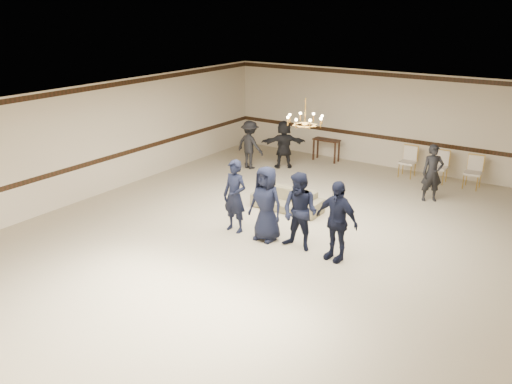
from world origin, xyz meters
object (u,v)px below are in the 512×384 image
(adult_left, at_px, (250,145))
(banquet_chair_right, at_px, (473,173))
(boy_a, at_px, (235,196))
(adult_right, at_px, (432,173))
(chandelier, at_px, (305,111))
(boy_c, at_px, (300,212))
(console_table, at_px, (326,150))
(boy_d, at_px, (336,221))
(adult_mid, at_px, (284,144))
(banquet_chair_left, at_px, (408,162))
(banquet_chair_mid, at_px, (439,167))
(boy_b, at_px, (266,204))
(settee, at_px, (287,200))

(adult_left, relative_size, banquet_chair_right, 1.64)
(boy_a, distance_m, adult_right, 5.84)
(chandelier, distance_m, adult_right, 4.61)
(boy_c, height_order, console_table, boy_c)
(boy_d, relative_size, adult_mid, 1.11)
(boy_c, relative_size, banquet_chair_left, 1.81)
(adult_left, relative_size, banquet_chair_mid, 1.64)
(adult_left, xyz_separation_m, console_table, (1.72, 2.24, -0.42))
(adult_right, height_order, banquet_chair_left, adult_right)
(boy_c, bearing_deg, adult_left, 137.08)
(chandelier, bearing_deg, boy_d, -39.82)
(banquet_chair_left, bearing_deg, adult_right, -53.72)
(adult_left, bearing_deg, boy_d, 146.33)
(boy_b, xyz_separation_m, boy_d, (1.80, 0.00, 0.00))
(adult_mid, height_order, banquet_chair_right, adult_mid)
(settee, distance_m, banquet_chair_mid, 5.36)
(boy_d, xyz_separation_m, adult_mid, (-4.49, 5.21, -0.09))
(boy_a, bearing_deg, banquet_chair_left, 75.50)
(adult_mid, bearing_deg, banquet_chair_right, 155.59)
(adult_mid, bearing_deg, banquet_chair_mid, 158.16)
(boy_c, bearing_deg, adult_right, 74.78)
(boy_b, xyz_separation_m, console_table, (-1.87, 6.75, -0.50))
(boy_d, distance_m, adult_right, 4.85)
(banquet_chair_mid, height_order, console_table, banquet_chair_mid)
(boy_b, bearing_deg, boy_a, -177.25)
(chandelier, height_order, banquet_chair_left, chandelier)
(boy_d, height_order, adult_left, boy_d)
(banquet_chair_right, bearing_deg, adult_mid, -172.61)
(banquet_chair_left, bearing_deg, boy_a, -107.24)
(boy_a, bearing_deg, banquet_chair_mid, 67.89)
(boy_d, xyz_separation_m, banquet_chair_mid, (0.33, 6.55, -0.40))
(adult_left, relative_size, console_table, 1.73)
(boy_a, bearing_deg, boy_d, 2.68)
(banquet_chair_mid, xyz_separation_m, banquet_chair_right, (1.00, 0.00, 0.00))
(boy_a, height_order, banquet_chair_right, boy_a)
(boy_c, xyz_separation_m, settee, (-1.47, 1.92, -0.62))
(chandelier, distance_m, banquet_chair_right, 6.44)
(boy_b, height_order, adult_right, boy_b)
(adult_right, bearing_deg, console_table, 120.29)
(settee, relative_size, console_table, 2.05)
(banquet_chair_left, xyz_separation_m, banquet_chair_right, (2.00, 0.00, 0.00))
(boy_d, relative_size, console_table, 1.91)
(boy_c, relative_size, boy_d, 1.00)
(adult_left, bearing_deg, adult_right, -170.92)
(chandelier, height_order, adult_mid, chandelier)
(chandelier, xyz_separation_m, banquet_chair_left, (0.88, 5.25, -2.38))
(boy_a, xyz_separation_m, console_table, (-0.97, 6.75, -0.50))
(boy_a, distance_m, console_table, 6.84)
(banquet_chair_right, bearing_deg, boy_d, -107.02)
(boy_a, height_order, adult_left, boy_a)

